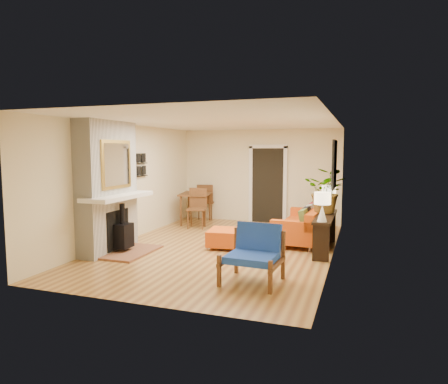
% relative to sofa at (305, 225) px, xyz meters
% --- Properties ---
extents(room_shell, '(6.50, 6.50, 6.50)m').
position_rel_sofa_xyz_m(room_shell, '(-0.96, 1.39, 0.88)').
color(room_shell, '#BB8E47').
rests_on(room_shell, ground).
extents(fireplace, '(1.09, 1.68, 2.60)m').
position_rel_sofa_xyz_m(fireplace, '(-3.57, -2.25, 0.88)').
color(fireplace, white).
rests_on(fireplace, ground).
extents(sofa, '(1.00, 2.14, 0.83)m').
position_rel_sofa_xyz_m(sofa, '(0.00, 0.00, 0.00)').
color(sofa, silver).
rests_on(sofa, ground).
extents(ottoman, '(0.83, 0.83, 0.38)m').
position_rel_sofa_xyz_m(ottoman, '(-1.45, -1.19, -0.14)').
color(ottoman, silver).
rests_on(ottoman, ground).
extents(blue_chair, '(0.89, 0.88, 0.88)m').
position_rel_sofa_xyz_m(blue_chair, '(-0.36, -3.05, 0.11)').
color(blue_chair, brown).
rests_on(blue_chair, ground).
extents(dining_table, '(1.08, 1.97, 1.03)m').
position_rel_sofa_xyz_m(dining_table, '(-3.10, 1.22, 0.31)').
color(dining_table, brown).
rests_on(dining_table, ground).
extents(console_table, '(0.34, 1.85, 0.72)m').
position_rel_sofa_xyz_m(console_table, '(0.51, -0.78, 0.21)').
color(console_table, black).
rests_on(console_table, ground).
extents(lamp_near, '(0.30, 0.30, 0.54)m').
position_rel_sofa_xyz_m(lamp_near, '(0.51, -1.53, 0.70)').
color(lamp_near, white).
rests_on(lamp_near, console_table).
extents(lamp_far, '(0.30, 0.30, 0.54)m').
position_rel_sofa_xyz_m(lamp_far, '(0.51, -0.11, 0.70)').
color(lamp_far, white).
rests_on(lamp_far, console_table).
extents(houseplant, '(1.00, 0.92, 0.94)m').
position_rel_sofa_xyz_m(houseplant, '(0.50, -0.49, 0.83)').
color(houseplant, '#1E5919').
rests_on(houseplant, console_table).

